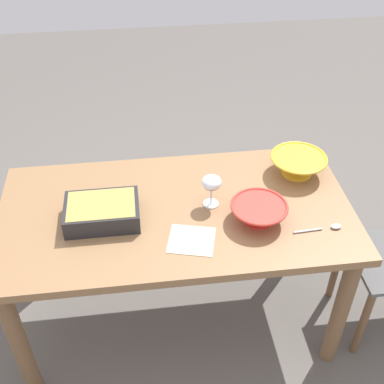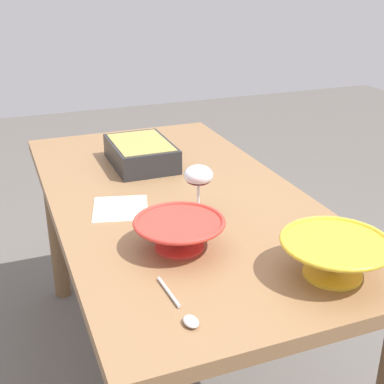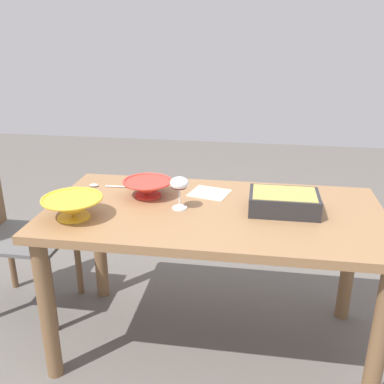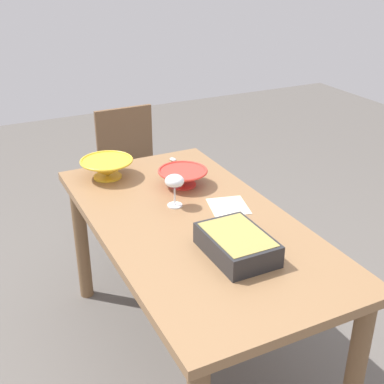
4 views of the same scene
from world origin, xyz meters
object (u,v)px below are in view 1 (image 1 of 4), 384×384
mixing_bowl (259,212)px  napkin (191,240)px  casserole_dish (102,211)px  serving_spoon (328,228)px  wine_glass (212,184)px  dining_table (176,228)px  small_bowl (298,164)px

mixing_bowl → napkin: bearing=16.3°
casserole_dish → napkin: size_ratio=1.68×
mixing_bowl → serving_spoon: bearing=161.9°
wine_glass → mixing_bowl: size_ratio=0.63×
dining_table → small_bowl: bearing=-162.6°
casserole_dish → serving_spoon: size_ratio=1.48×
dining_table → napkin: napkin is taller
casserole_dish → mixing_bowl: bearing=172.6°
dining_table → serving_spoon: bearing=161.8°
dining_table → wine_glass: (-0.15, -0.01, 0.22)m
small_bowl → serving_spoon: small_bowl is taller
small_bowl → serving_spoon: 0.38m
dining_table → casserole_dish: (0.30, 0.03, 0.15)m
casserole_dish → mixing_bowl: casserole_dish is taller
wine_glass → mixing_bowl: (-0.18, 0.12, -0.06)m
casserole_dish → small_bowl: size_ratio=1.17×
wine_glass → napkin: 0.26m
dining_table → small_bowl: 0.63m
casserole_dish → mixing_bowl: (-0.63, 0.08, -0.00)m
wine_glass → napkin: (0.11, 0.21, -0.11)m
dining_table → serving_spoon: 0.64m
small_bowl → casserole_dish: bearing=13.3°
dining_table → mixing_bowl: (-0.33, 0.11, 0.15)m
dining_table → wine_glass: wine_glass is taller
casserole_dish → napkin: bearing=154.5°
mixing_bowl → napkin: 0.30m
small_bowl → napkin: (0.54, 0.37, -0.05)m
casserole_dish → napkin: (-0.35, 0.17, -0.05)m
mixing_bowl → wine_glass: bearing=-34.8°
wine_glass → small_bowl: bearing=-158.6°
dining_table → casserole_dish: 0.34m
small_bowl → dining_table: bearing=17.4°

